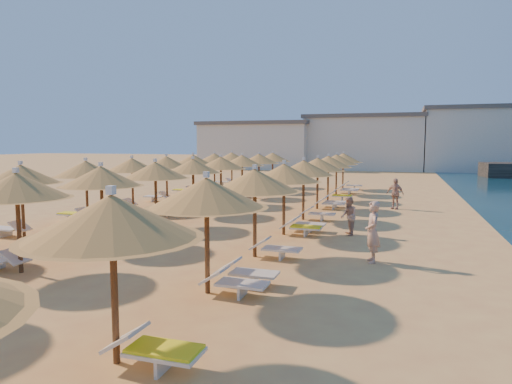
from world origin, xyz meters
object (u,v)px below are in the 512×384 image
(beachgoer_b, at_px, (349,216))
(beachgoer_c, at_px, (395,194))
(parasol_row_east, at_px, (295,171))
(parasol_row_west, at_px, (176,169))
(beachgoer_a, at_px, (372,232))

(beachgoer_b, height_order, beachgoer_c, beachgoer_c)
(parasol_row_east, bearing_deg, parasol_row_west, 180.00)
(parasol_row_west, xyz_separation_m, beachgoer_a, (9.32, -5.13, -1.46))
(parasol_row_west, distance_m, beachgoer_a, 10.73)
(parasol_row_east, height_order, beachgoer_b, parasol_row_east)
(parasol_row_east, xyz_separation_m, beachgoer_c, (4.07, 6.80, -1.56))
(beachgoer_b, distance_m, beachgoer_a, 4.11)
(parasol_row_east, relative_size, beachgoer_c, 21.41)
(parasol_row_west, xyz_separation_m, beachgoer_c, (9.77, 6.80, -1.56))
(beachgoer_b, bearing_deg, beachgoer_c, 152.39)
(parasol_row_east, distance_m, beachgoer_c, 8.07)
(parasol_row_west, bearing_deg, beachgoer_b, -8.30)
(parasol_row_east, bearing_deg, beachgoer_c, 59.10)
(parasol_row_west, bearing_deg, parasol_row_east, 0.00)
(parasol_row_east, relative_size, parasol_row_west, 1.00)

